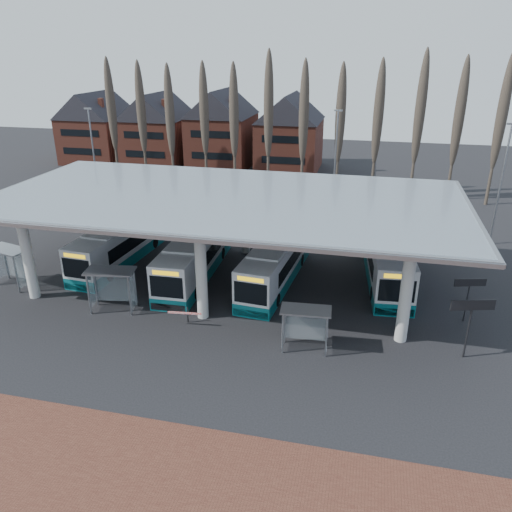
% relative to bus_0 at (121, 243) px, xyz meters
% --- Properties ---
extents(ground, '(140.00, 140.00, 0.00)m').
position_rel_bus_0_xyz_m(ground, '(9.07, -9.56, -1.49)').
color(ground, black).
rests_on(ground, ground).
extents(brick_strip, '(70.00, 10.00, 0.03)m').
position_rel_bus_0_xyz_m(brick_strip, '(9.07, -21.56, -1.47)').
color(brick_strip, brown).
rests_on(brick_strip, ground).
extents(station_canopy, '(32.00, 16.00, 6.34)m').
position_rel_bus_0_xyz_m(station_canopy, '(9.07, -1.56, 4.19)').
color(station_canopy, beige).
rests_on(station_canopy, ground).
extents(poplar_row, '(45.10, 1.10, 14.50)m').
position_rel_bus_0_xyz_m(poplar_row, '(9.07, 23.44, 7.29)').
color(poplar_row, '#473D33').
rests_on(poplar_row, ground).
extents(townhouse_row, '(36.80, 10.30, 12.25)m').
position_rel_bus_0_xyz_m(townhouse_row, '(-6.68, 34.44, 4.45)').
color(townhouse_row, brown).
rests_on(townhouse_row, ground).
extents(lamp_post_a, '(0.80, 0.16, 10.17)m').
position_rel_bus_0_xyz_m(lamp_post_a, '(-8.93, 12.44, 3.85)').
color(lamp_post_a, slate).
rests_on(lamp_post_a, ground).
extents(lamp_post_b, '(0.80, 0.16, 10.17)m').
position_rel_bus_0_xyz_m(lamp_post_b, '(15.07, 16.44, 3.85)').
color(lamp_post_b, slate).
rests_on(lamp_post_b, ground).
extents(lamp_post_c, '(0.80, 0.16, 10.17)m').
position_rel_bus_0_xyz_m(lamp_post_c, '(29.07, 10.44, 3.85)').
color(lamp_post_c, slate).
rests_on(lamp_post_c, ground).
extents(bus_0, '(3.18, 11.50, 3.16)m').
position_rel_bus_0_xyz_m(bus_0, '(0.00, 0.00, 0.00)').
color(bus_0, silver).
rests_on(bus_0, ground).
extents(bus_1, '(2.86, 11.68, 3.22)m').
position_rel_bus_0_xyz_m(bus_1, '(6.53, -1.20, 0.03)').
color(bus_1, silver).
rests_on(bus_1, ground).
extents(bus_2, '(3.40, 11.54, 3.16)m').
position_rel_bus_0_xyz_m(bus_2, '(12.53, -0.91, 0.00)').
color(bus_2, silver).
rests_on(bus_2, ground).
extents(bus_3, '(3.64, 12.07, 3.30)m').
position_rel_bus_0_xyz_m(bus_3, '(20.21, 1.56, 0.07)').
color(bus_3, silver).
rests_on(bus_3, ground).
extents(shelter_0, '(3.31, 2.21, 2.82)m').
position_rel_bus_0_xyz_m(shelter_0, '(-5.43, -5.72, 0.56)').
color(shelter_0, gray).
rests_on(shelter_0, ground).
extents(shelter_1, '(3.25, 1.99, 2.82)m').
position_rel_bus_0_xyz_m(shelter_1, '(3.20, -7.40, 0.56)').
color(shelter_1, gray).
rests_on(shelter_1, ground).
extents(shelter_2, '(2.84, 1.57, 2.55)m').
position_rel_bus_0_xyz_m(shelter_2, '(15.78, -9.15, 0.37)').
color(shelter_2, gray).
rests_on(shelter_2, ground).
extents(info_sign_0, '(2.31, 0.77, 3.52)m').
position_rel_bus_0_xyz_m(info_sign_0, '(24.37, -8.07, 1.46)').
color(info_sign_0, black).
rests_on(info_sign_0, ground).
extents(info_sign_1, '(1.90, 0.65, 2.89)m').
position_rel_bus_0_xyz_m(info_sign_1, '(24.95, -3.95, 0.94)').
color(info_sign_1, black).
rests_on(info_sign_1, ground).
extents(barrier, '(2.07, 0.67, 1.03)m').
position_rel_bus_0_xyz_m(barrier, '(8.39, -8.30, -0.69)').
color(barrier, black).
rests_on(barrier, ground).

